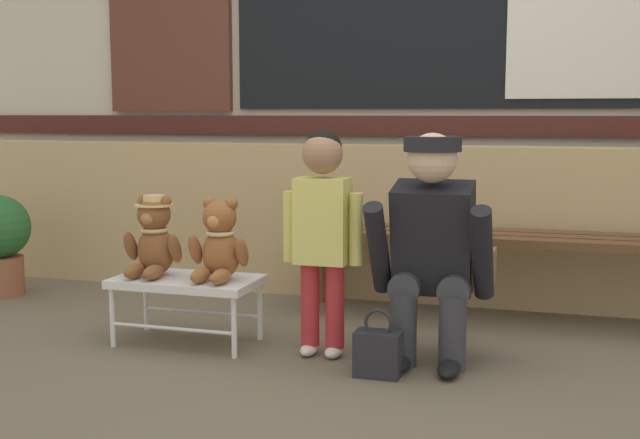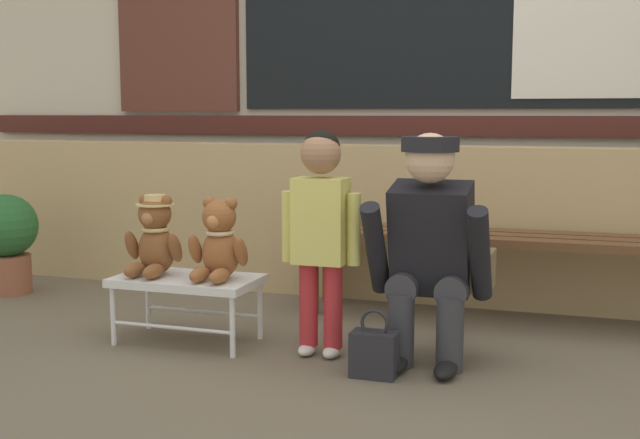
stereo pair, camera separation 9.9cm
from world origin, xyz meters
The scene contains 11 objects.
ground_plane centered at (0.00, 0.00, 0.00)m, with size 60.00×60.00×0.00m, color brown.
brick_low_wall centered at (0.00, 1.43, 0.42)m, with size 6.60×0.25×0.85m, color tan.
shop_facade centered at (0.00, 1.94, 1.64)m, with size 6.74×0.26×3.24m.
wooden_bench_long centered at (0.52, 1.06, 0.37)m, with size 2.10×0.40×0.44m.
small_display_bench centered at (-0.81, 0.24, 0.27)m, with size 0.64×0.36×0.30m.
teddy_bear_with_hat centered at (-0.97, 0.25, 0.47)m, with size 0.28×0.27×0.36m.
teddy_bear_plain centered at (-0.65, 0.25, 0.46)m, with size 0.28×0.26×0.36m.
child_standing centered at (-0.18, 0.24, 0.59)m, with size 0.35×0.18×0.96m.
adult_crouching centered at (0.29, 0.28, 0.48)m, with size 0.50×0.49×0.95m.
handbag_on_ground centered at (0.11, 0.04, 0.10)m, with size 0.18×0.11×0.27m.
potted_plant centered at (-2.26, 0.82, 0.32)m, with size 0.36×0.36×0.57m.
Camera 2 is at (0.90, -2.96, 1.03)m, focal length 45.86 mm.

